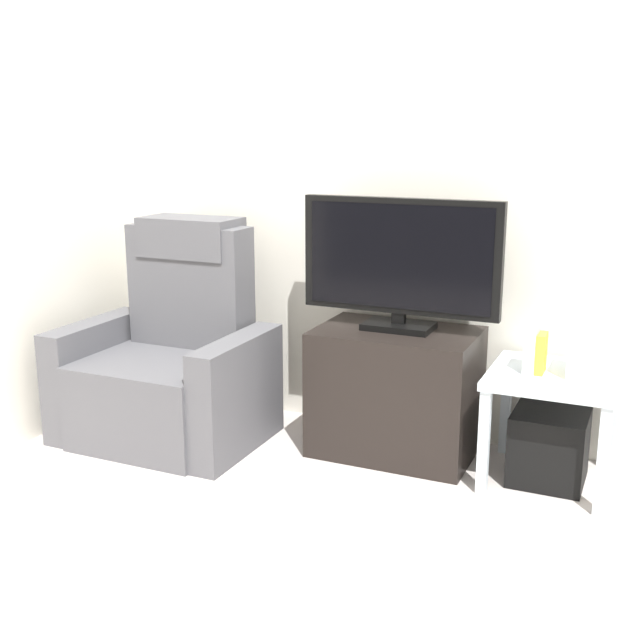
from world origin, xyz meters
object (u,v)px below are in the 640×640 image
subwoofer_box (549,447)px  tv_stand (396,391)px  television (400,261)px  side_table (553,391)px  recliner_armchair (171,363)px  game_console (579,349)px  book_leftmost (531,347)px  book_middle (541,353)px

subwoofer_box → tv_stand: bearing=177.6°
television → side_table: size_ratio=1.74×
side_table → subwoofer_box: bearing=90.0°
subwoofer_box → side_table: bearing=-90.0°
television → recliner_armchair: television is taller
subwoofer_box → game_console: 0.46m
book_leftmost → book_middle: (0.04, 0.00, -0.02)m
recliner_armchair → book_middle: bearing=3.3°
side_table → recliner_armchair: bearing=-173.8°
game_console → book_leftmost: bearing=-171.0°
subwoofer_box → book_leftmost: bearing=-168.7°
tv_stand → book_leftmost: size_ratio=3.48×
tv_stand → book_middle: book_middle is taller
television → subwoofer_box: television is taller
television → recliner_armchair: 1.27m
book_leftmost → book_middle: size_ratio=1.24×
tv_stand → recliner_armchair: bearing=-168.3°
tv_stand → side_table: (0.72, -0.03, 0.11)m
subwoofer_box → book_middle: (-0.06, -0.02, 0.43)m
television → subwoofer_box: bearing=-3.9°
television → book_middle: television is taller
recliner_armchair → book_middle: (1.77, 0.18, 0.21)m
side_table → book_middle: book_middle is taller
recliner_armchair → book_middle: 1.80m
tv_stand → book_leftmost: (0.62, -0.05, 0.30)m
television → game_console: bearing=-2.7°
recliner_armchair → side_table: 1.84m
tv_stand → game_console: bearing=-1.4°
subwoofer_box → recliner_armchair: bearing=-173.8°
book_middle → television: bearing=174.1°
game_console → tv_stand: bearing=178.6°
television → book_middle: (0.66, -0.07, -0.34)m
side_table → game_console: game_console is taller
television → book_leftmost: bearing=-6.3°
book_middle → subwoofer_box: bearing=19.2°
recliner_armchair → game_console: (1.92, 0.21, 0.24)m
television → recliner_armchair: size_ratio=0.87×
tv_stand → television: bearing=90.0°
side_table → book_leftmost: 0.21m
tv_stand → book_leftmost: bearing=-4.6°
side_table → book_leftmost: book_leftmost is taller
book_middle → side_table: bearing=19.2°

